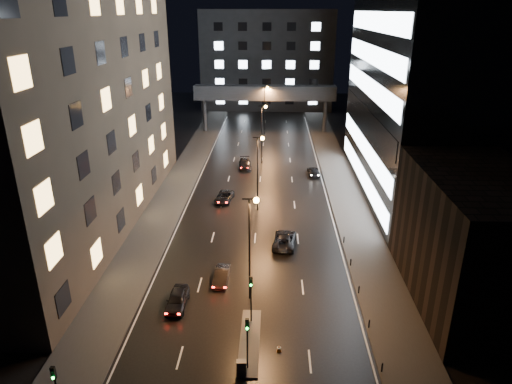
{
  "coord_description": "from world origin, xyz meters",
  "views": [
    {
      "loc": [
        1.97,
        -27.58,
        24.95
      ],
      "look_at": [
        -0.08,
        24.55,
        4.0
      ],
      "focal_mm": 32.0,
      "sensor_mm": 36.0,
      "label": 1
    }
  ],
  "objects_px": {
    "car_away_b": "(222,276)",
    "car_away_a": "(177,299)",
    "car_toward_a": "(285,239)",
    "car_toward_b": "(314,171)",
    "utility_cabinet": "(241,368)",
    "car_away_d": "(245,164)",
    "car_away_c": "(224,197)"
  },
  "relations": [
    {
      "from": "car_away_b",
      "to": "car_toward_a",
      "type": "height_order",
      "value": "car_toward_a"
    },
    {
      "from": "car_away_b",
      "to": "car_away_c",
      "type": "xyz_separation_m",
      "value": [
        -1.87,
        20.18,
        -0.0
      ]
    },
    {
      "from": "car_away_b",
      "to": "utility_cabinet",
      "type": "relative_size",
      "value": 3.16
    },
    {
      "from": "car_away_d",
      "to": "car_toward_a",
      "type": "relative_size",
      "value": 0.94
    },
    {
      "from": "car_away_c",
      "to": "car_away_d",
      "type": "bearing_deg",
      "value": 89.63
    },
    {
      "from": "car_away_b",
      "to": "car_away_d",
      "type": "distance_m",
      "value": 34.66
    },
    {
      "from": "car_away_c",
      "to": "utility_cabinet",
      "type": "relative_size",
      "value": 3.73
    },
    {
      "from": "car_away_b",
      "to": "car_away_c",
      "type": "height_order",
      "value": "car_away_b"
    },
    {
      "from": "car_away_b",
      "to": "car_toward_a",
      "type": "relative_size",
      "value": 0.75
    },
    {
      "from": "car_away_c",
      "to": "utility_cabinet",
      "type": "distance_m",
      "value": 32.89
    },
    {
      "from": "car_away_b",
      "to": "car_toward_b",
      "type": "height_order",
      "value": "car_away_b"
    },
    {
      "from": "car_away_a",
      "to": "car_away_d",
      "type": "xyz_separation_m",
      "value": [
        3.74,
        38.81,
        -0.01
      ]
    },
    {
      "from": "car_away_b",
      "to": "car_toward_a",
      "type": "distance_m",
      "value": 9.99
    },
    {
      "from": "utility_cabinet",
      "to": "car_away_d",
      "type": "bearing_deg",
      "value": 88.74
    },
    {
      "from": "car_away_b",
      "to": "utility_cabinet",
      "type": "height_order",
      "value": "utility_cabinet"
    },
    {
      "from": "car_away_a",
      "to": "car_toward_b",
      "type": "xyz_separation_m",
      "value": [
        15.03,
        35.72,
        -0.09
      ]
    },
    {
      "from": "car_toward_a",
      "to": "utility_cabinet",
      "type": "bearing_deg",
      "value": 86.88
    },
    {
      "from": "car_away_b",
      "to": "car_toward_b",
      "type": "relative_size",
      "value": 0.88
    },
    {
      "from": "car_away_c",
      "to": "car_toward_b",
      "type": "bearing_deg",
      "value": 48.18
    },
    {
      "from": "utility_cabinet",
      "to": "car_toward_b",
      "type": "bearing_deg",
      "value": 74.39
    },
    {
      "from": "car_away_a",
      "to": "car_away_d",
      "type": "distance_m",
      "value": 38.99
    },
    {
      "from": "car_away_b",
      "to": "car_toward_b",
      "type": "distance_m",
      "value": 33.58
    },
    {
      "from": "car_away_a",
      "to": "car_toward_b",
      "type": "distance_m",
      "value": 38.75
    },
    {
      "from": "car_away_d",
      "to": "car_toward_a",
      "type": "bearing_deg",
      "value": -83.78
    },
    {
      "from": "car_toward_a",
      "to": "car_away_c",
      "type": "bearing_deg",
      "value": -49.91
    },
    {
      "from": "car_away_c",
      "to": "car_away_d",
      "type": "relative_size",
      "value": 0.94
    },
    {
      "from": "car_away_b",
      "to": "car_away_c",
      "type": "bearing_deg",
      "value": 97.42
    },
    {
      "from": "car_away_b",
      "to": "utility_cabinet",
      "type": "xyz_separation_m",
      "value": [
        2.81,
        -12.37,
        0.13
      ]
    },
    {
      "from": "car_toward_a",
      "to": "car_toward_b",
      "type": "bearing_deg",
      "value": -95.45
    },
    {
      "from": "car_toward_b",
      "to": "utility_cabinet",
      "type": "relative_size",
      "value": 3.57
    },
    {
      "from": "car_away_b",
      "to": "car_away_a",
      "type": "bearing_deg",
      "value": -128.34
    },
    {
      "from": "car_away_a",
      "to": "utility_cabinet",
      "type": "height_order",
      "value": "car_away_a"
    }
  ]
}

